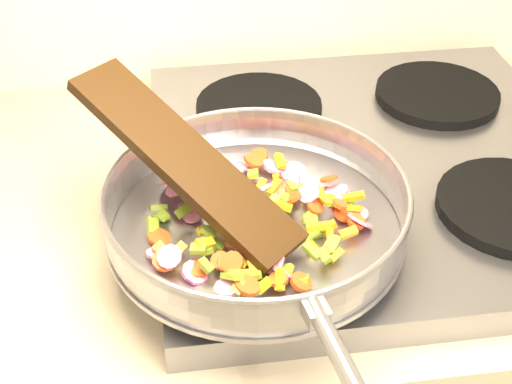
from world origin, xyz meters
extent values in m
cube|color=#939399|center=(-0.70, 1.67, 0.92)|extent=(0.60, 0.60, 0.04)
cylinder|color=black|center=(-0.84, 1.52, 0.95)|extent=(0.19, 0.19, 0.02)
cylinder|color=black|center=(-0.84, 1.81, 0.95)|extent=(0.19, 0.19, 0.02)
cylinder|color=black|center=(-0.56, 1.81, 0.95)|extent=(0.19, 0.19, 0.02)
cylinder|color=#9E9EA5|center=(-0.88, 1.52, 0.96)|extent=(0.35, 0.35, 0.01)
torus|color=#9E9EA5|center=(-0.88, 1.52, 0.99)|extent=(0.40, 0.40, 0.06)
torus|color=#9E9EA5|center=(-0.88, 1.52, 1.02)|extent=(0.35, 0.35, 0.01)
cylinder|color=#9E9EA5|center=(-0.84, 1.25, 1.01)|extent=(0.05, 0.19, 0.02)
cube|color=#9E9EA5|center=(-0.85, 1.34, 1.01)|extent=(0.03, 0.03, 0.02)
cylinder|color=#E31671|center=(-0.82, 1.61, 0.96)|extent=(0.05, 0.04, 0.03)
cube|color=olive|center=(-0.84, 1.56, 0.97)|extent=(0.02, 0.01, 0.01)
cube|color=olive|center=(-0.86, 1.54, 0.98)|extent=(0.02, 0.02, 0.01)
cylinder|color=#E31671|center=(-0.96, 1.56, 0.96)|extent=(0.03, 0.03, 0.02)
cube|color=olive|center=(-0.94, 1.59, 0.98)|extent=(0.01, 0.02, 0.01)
cube|color=gold|center=(-0.81, 1.45, 0.98)|extent=(0.02, 0.02, 0.01)
cylinder|color=#CF4619|center=(-0.93, 1.44, 0.98)|extent=(0.03, 0.02, 0.02)
cube|color=gold|center=(-0.93, 1.52, 0.98)|extent=(0.03, 0.02, 0.02)
cylinder|color=#CF4619|center=(-0.91, 1.47, 0.98)|extent=(0.03, 0.03, 0.02)
cube|color=olive|center=(-0.92, 1.41, 0.99)|extent=(0.03, 0.02, 0.02)
cylinder|color=#CF4619|center=(-0.93, 1.63, 0.97)|extent=(0.02, 0.03, 0.02)
cylinder|color=#E31671|center=(-0.97, 1.57, 0.99)|extent=(0.04, 0.04, 0.02)
cube|color=gold|center=(-0.76, 1.53, 0.98)|extent=(0.03, 0.02, 0.02)
cube|color=olive|center=(-0.96, 1.46, 0.99)|extent=(0.02, 0.02, 0.01)
cube|color=olive|center=(-1.00, 1.55, 0.97)|extent=(0.02, 0.02, 0.02)
cylinder|color=#E31671|center=(-1.00, 1.48, 0.97)|extent=(0.03, 0.03, 0.01)
cylinder|color=#E31671|center=(-0.79, 1.53, 0.97)|extent=(0.03, 0.03, 0.03)
cylinder|color=#E31671|center=(-0.88, 1.62, 0.97)|extent=(0.03, 0.03, 0.02)
cube|color=olive|center=(-0.82, 1.51, 0.97)|extent=(0.02, 0.01, 0.02)
cylinder|color=#CF4619|center=(-0.93, 1.45, 0.98)|extent=(0.02, 0.02, 0.02)
cylinder|color=#CF4619|center=(-1.00, 1.51, 0.96)|extent=(0.04, 0.04, 0.01)
cube|color=gold|center=(-0.92, 1.42, 0.98)|extent=(0.02, 0.01, 0.01)
cylinder|color=#E31671|center=(-0.99, 1.45, 0.98)|extent=(0.04, 0.03, 0.02)
cube|color=olive|center=(-0.90, 1.43, 0.98)|extent=(0.01, 0.02, 0.01)
cube|color=gold|center=(-0.89, 1.41, 0.97)|extent=(0.02, 0.02, 0.02)
cube|color=gold|center=(-0.82, 1.56, 0.97)|extent=(0.01, 0.03, 0.01)
cube|color=olive|center=(-0.85, 1.41, 0.97)|extent=(0.02, 0.02, 0.02)
cube|color=olive|center=(-0.87, 1.43, 0.97)|extent=(0.02, 0.02, 0.02)
cylinder|color=#CF4619|center=(-0.91, 1.40, 0.98)|extent=(0.04, 0.04, 0.02)
cylinder|color=#E31671|center=(-0.76, 1.51, 0.97)|extent=(0.03, 0.03, 0.01)
cube|color=gold|center=(-0.87, 1.50, 0.99)|extent=(0.02, 0.02, 0.01)
cylinder|color=#E31671|center=(-0.77, 1.50, 0.97)|extent=(0.04, 0.04, 0.03)
cylinder|color=#CF4619|center=(-0.95, 1.57, 0.97)|extent=(0.03, 0.03, 0.01)
cylinder|color=#E31671|center=(-0.96, 1.54, 0.97)|extent=(0.03, 0.03, 0.01)
cylinder|color=#CF4619|center=(-0.89, 1.46, 0.98)|extent=(0.02, 0.02, 0.02)
cube|color=olive|center=(-0.81, 1.45, 0.98)|extent=(0.02, 0.03, 0.01)
cube|color=olive|center=(-0.92, 1.40, 0.98)|extent=(0.02, 0.02, 0.01)
cube|color=olive|center=(-1.00, 1.54, 0.97)|extent=(0.02, 0.02, 0.01)
cube|color=olive|center=(-0.83, 1.57, 0.98)|extent=(0.01, 0.02, 0.01)
cube|color=gold|center=(-0.89, 1.45, 0.98)|extent=(0.02, 0.02, 0.01)
cylinder|color=#E31671|center=(-0.83, 1.61, 0.97)|extent=(0.03, 0.03, 0.01)
cube|color=gold|center=(-0.91, 1.61, 0.97)|extent=(0.02, 0.02, 0.01)
cylinder|color=#E31671|center=(-0.91, 1.61, 0.98)|extent=(0.03, 0.03, 0.01)
cylinder|color=#E31671|center=(-0.89, 1.49, 0.97)|extent=(0.04, 0.04, 0.01)
cube|color=gold|center=(-0.85, 1.53, 0.98)|extent=(0.02, 0.02, 0.01)
cylinder|color=#E31671|center=(-0.87, 1.57, 0.98)|extent=(0.03, 0.03, 0.03)
cylinder|color=#CF4619|center=(-0.86, 1.64, 0.97)|extent=(0.04, 0.04, 0.02)
cube|color=gold|center=(-0.90, 1.43, 0.98)|extent=(0.01, 0.02, 0.02)
cube|color=gold|center=(-0.81, 1.44, 0.97)|extent=(0.02, 0.02, 0.01)
cube|color=gold|center=(-0.95, 1.47, 0.99)|extent=(0.02, 0.02, 0.02)
cylinder|color=#CF4619|center=(-0.79, 1.51, 0.99)|extent=(0.03, 0.03, 0.01)
cube|color=gold|center=(-0.86, 1.57, 0.98)|extent=(0.02, 0.03, 0.01)
cube|color=olive|center=(-0.94, 1.48, 0.97)|extent=(0.02, 0.02, 0.01)
cube|color=gold|center=(-0.92, 1.60, 0.98)|extent=(0.02, 0.02, 0.01)
cube|color=gold|center=(-0.79, 1.53, 0.98)|extent=(0.02, 0.02, 0.02)
cylinder|color=#E31671|center=(-0.98, 1.60, 0.98)|extent=(0.05, 0.04, 0.03)
cylinder|color=#E31671|center=(-0.85, 1.49, 0.97)|extent=(0.05, 0.04, 0.02)
cube|color=gold|center=(-0.91, 1.45, 0.98)|extent=(0.02, 0.02, 0.02)
cylinder|color=#CF4619|center=(-0.99, 1.46, 0.97)|extent=(0.03, 0.03, 0.01)
cylinder|color=#E31671|center=(-0.83, 1.59, 0.96)|extent=(0.03, 0.03, 0.02)
cylinder|color=#CF4619|center=(-0.78, 1.58, 0.98)|extent=(0.03, 0.03, 0.02)
cube|color=olive|center=(-1.00, 1.53, 0.97)|extent=(0.01, 0.02, 0.02)
cylinder|color=#CF4619|center=(-0.81, 1.53, 0.98)|extent=(0.03, 0.03, 0.02)
cylinder|color=#CF4619|center=(-0.84, 1.54, 0.98)|extent=(0.02, 0.02, 0.02)
cylinder|color=#E31671|center=(-0.94, 1.60, 0.99)|extent=(0.03, 0.03, 0.02)
cylinder|color=#E31671|center=(-0.87, 1.43, 0.97)|extent=(0.03, 0.03, 0.02)
cylinder|color=#E31671|center=(-0.96, 1.44, 0.97)|extent=(0.04, 0.04, 0.02)
cube|color=olive|center=(-0.82, 1.49, 0.97)|extent=(0.03, 0.02, 0.02)
cube|color=olive|center=(-0.90, 1.52, 0.98)|extent=(0.02, 0.02, 0.01)
cube|color=gold|center=(-0.81, 1.48, 0.98)|extent=(0.01, 0.03, 0.02)
cube|color=gold|center=(-0.96, 1.60, 0.98)|extent=(0.02, 0.01, 0.02)
cube|color=gold|center=(-0.87, 1.58, 0.97)|extent=(0.02, 0.02, 0.01)
cylinder|color=#E31671|center=(-0.82, 1.54, 0.98)|extent=(0.03, 0.03, 0.02)
cube|color=olive|center=(-1.00, 1.48, 0.97)|extent=(0.02, 0.02, 0.02)
cylinder|color=#CF4619|center=(-0.92, 1.44, 0.98)|extent=(0.04, 0.03, 0.02)
cylinder|color=#CF4619|center=(-0.83, 1.56, 0.97)|extent=(0.03, 0.03, 0.01)
cube|color=olive|center=(-0.94, 1.49, 0.98)|extent=(0.02, 0.02, 0.01)
cylinder|color=#E31671|center=(-0.88, 1.44, 0.98)|extent=(0.04, 0.03, 0.03)
cube|color=gold|center=(-0.84, 1.62, 0.98)|extent=(0.01, 0.02, 0.02)
cube|color=gold|center=(-0.82, 1.48, 0.98)|extent=(0.03, 0.01, 0.01)
cylinder|color=#E31671|center=(-0.93, 1.41, 0.98)|extent=(0.04, 0.04, 0.01)
cylinder|color=#CF4619|center=(-0.83, 1.61, 0.97)|extent=(0.04, 0.04, 0.02)
cube|color=gold|center=(-0.81, 1.49, 0.97)|extent=(0.02, 0.01, 0.02)
cube|color=olive|center=(-0.79, 1.52, 0.98)|extent=(0.01, 0.02, 0.01)
cylinder|color=#CF4619|center=(-0.97, 1.57, 0.98)|extent=(0.03, 0.03, 0.02)
cylinder|color=#CF4619|center=(-0.87, 1.45, 0.97)|extent=(0.04, 0.04, 0.01)
cube|color=olive|center=(-0.82, 1.43, 0.98)|extent=(0.01, 0.02, 0.01)
cube|color=olive|center=(-0.95, 1.56, 0.98)|extent=(0.02, 0.02, 0.02)
cylinder|color=#E31671|center=(-0.91, 1.61, 0.97)|extent=(0.03, 0.03, 0.01)
cylinder|color=#CF4619|center=(-0.78, 1.51, 0.97)|extent=(0.02, 0.03, 0.02)
cube|color=gold|center=(-0.85, 1.61, 0.97)|extent=(0.01, 0.02, 0.01)
cube|color=gold|center=(-0.94, 1.59, 0.97)|extent=(0.02, 0.02, 0.02)
cube|color=olive|center=(-0.83, 1.44, 0.99)|extent=(0.02, 0.03, 0.01)
cube|color=gold|center=(-0.83, 1.47, 0.97)|extent=(0.01, 0.02, 0.02)
cube|color=gold|center=(-0.98, 1.47, 0.97)|extent=(0.02, 0.03, 0.02)
cylinder|color=#CF4619|center=(-0.96, 1.45, 0.97)|extent=(0.03, 0.03, 0.01)
cylinder|color=#CF4619|center=(-0.77, 1.49, 0.97)|extent=(0.03, 0.03, 0.01)
cube|color=olive|center=(-0.99, 1.54, 0.97)|extent=(0.02, 0.02, 0.02)
cylinder|color=#CF4619|center=(-0.87, 1.62, 0.98)|extent=(0.03, 0.03, 0.02)
cylinder|color=#CF4619|center=(-0.85, 1.41, 0.97)|extent=(0.03, 0.03, 0.02)
cube|color=olive|center=(-0.91, 1.58, 0.99)|extent=(0.02, 0.02, 0.01)
cylinder|color=#E31671|center=(-0.85, 1.62, 0.97)|extent=(0.03, 0.03, 0.02)
cube|color=olive|center=(-0.88, 1.59, 0.98)|extent=(0.02, 0.02, 0.01)
cube|color=gold|center=(-0.90, 1.48, 0.98)|extent=(0.03, 0.02, 0.01)
cube|color=gold|center=(-0.77, 1.52, 0.97)|extent=(0.03, 0.02, 0.02)
cube|color=olive|center=(-0.89, 1.46, 0.97)|extent=(0.02, 0.02, 0.02)
cylinder|color=#CF4619|center=(-0.88, 1.41, 0.98)|extent=(0.03, 0.03, 0.01)
cube|color=olive|center=(-0.97, 1.53, 0.98)|extent=(0.02, 0.02, 0.01)
cube|color=gold|center=(-0.80, 1.53, 0.98)|extent=(0.02, 0.03, 0.01)
cube|color=gold|center=(-0.94, 1.51, 0.97)|extent=(0.02, 0.02, 0.02)
cube|color=olive|center=(-0.95, 1.44, 0.98)|extent=(0.02, 0.02, 0.01)
cube|color=olive|center=(-0.76, 1.53, 0.97)|extent=(0.02, 0.02, 0.01)
cube|color=olive|center=(-0.94, 1.47, 0.98)|extent=(0.02, 0.02, 0.02)
cube|color=olive|center=(-0.84, 1.55, 0.98)|extent=(0.02, 0.03, 0.02)
cube|color=gold|center=(-0.79, 1.47, 0.98)|extent=(0.02, 0.02, 0.01)
cylinder|color=#E31671|center=(-0.91, 1.62, 0.97)|extent=(0.03, 0.03, 0.02)
cylinder|color=#E31671|center=(-0.78, 1.56, 0.97)|extent=(0.04, 0.04, 0.02)
cube|color=gold|center=(-0.89, 1.58, 0.97)|extent=(0.02, 0.02, 0.02)
cube|color=gold|center=(-0.88, 1.41, 0.98)|extent=(0.01, 0.03, 0.02)
cube|color=gold|center=(-0.82, 1.52, 0.97)|extent=(0.02, 0.02, 0.02)
cube|color=olive|center=(-0.81, 1.55, 0.98)|extent=(0.02, 0.02, 0.01)
cylinder|color=#E31671|center=(-0.90, 1.52, 0.97)|extent=(0.03, 0.03, 0.01)
cube|color=olive|center=(-0.91, 1.62, 0.97)|extent=(0.01, 0.02, 0.01)
cylinder|color=#CF4619|center=(-0.89, 1.58, 0.97)|extent=(0.04, 0.03, 0.02)
cube|color=black|center=(-0.96, 1.55, 1.04)|extent=(0.26, 0.27, 0.13)
camera|label=1|loc=(-0.97, 0.89, 1.51)|focal=50.00mm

